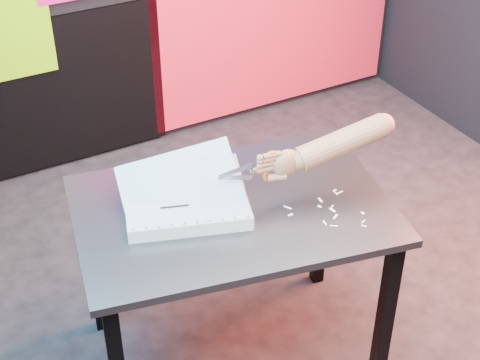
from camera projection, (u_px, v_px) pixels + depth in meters
work_table at (232, 229)px, 2.65m from camera, size 1.22×0.94×0.75m
printout_stack at (186, 203)px, 2.56m from camera, size 0.50×0.43×0.22m
scissors at (267, 168)px, 2.53m from camera, size 0.23×0.04×0.13m
hand_forearm at (333, 146)px, 2.58m from camera, size 0.51×0.14×0.18m
paper_clippings at (329, 209)px, 2.57m from camera, size 0.25×0.24×0.00m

